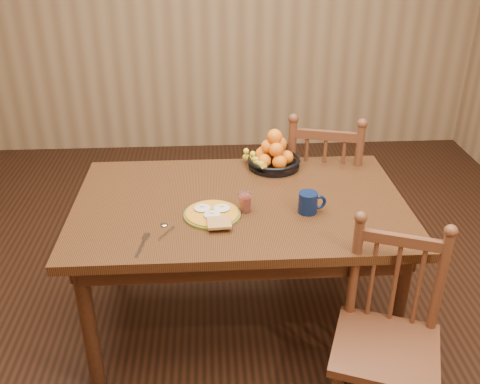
{
  "coord_description": "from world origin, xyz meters",
  "views": [
    {
      "loc": [
        -0.13,
        -2.27,
        1.99
      ],
      "look_at": [
        0.0,
        0.0,
        0.8
      ],
      "focal_mm": 40.0,
      "sensor_mm": 36.0,
      "label": 1
    }
  ],
  "objects": [
    {
      "name": "chair_far",
      "position": [
        0.54,
        0.57,
        0.48
      ],
      "size": [
        0.55,
        0.53,
        0.99
      ],
      "rotation": [
        0.0,
        0.0,
        2.87
      ],
      "color": "#4E2817",
      "rests_on": "ground"
    },
    {
      "name": "room",
      "position": [
        0.0,
        0.0,
        1.35
      ],
      "size": [
        4.52,
        5.02,
        2.72
      ],
      "color": "black",
      "rests_on": "ground"
    },
    {
      "name": "breakfast_plate",
      "position": [
        -0.13,
        -0.14,
        0.76
      ],
      "size": [
        0.26,
        0.29,
        0.04
      ],
      "color": "#59601E",
      "rests_on": "dining_table"
    },
    {
      "name": "juice_glass",
      "position": [
        0.02,
        -0.09,
        0.79
      ],
      "size": [
        0.06,
        0.06,
        0.09
      ],
      "color": "silver",
      "rests_on": "dining_table"
    },
    {
      "name": "fruit_bowl",
      "position": [
        0.2,
        0.38,
        0.81
      ],
      "size": [
        0.32,
        0.29,
        0.22
      ],
      "color": "black",
      "rests_on": "dining_table"
    },
    {
      "name": "coffee_mug",
      "position": [
        0.31,
        -0.12,
        0.8
      ],
      "size": [
        0.13,
        0.09,
        0.1
      ],
      "color": "#091532",
      "rests_on": "dining_table"
    },
    {
      "name": "spoon",
      "position": [
        -0.35,
        -0.23,
        0.75
      ],
      "size": [
        0.07,
        0.15,
        0.01
      ],
      "rotation": [
        0.0,
        0.0,
        -0.53
      ],
      "color": "silver",
      "rests_on": "dining_table"
    },
    {
      "name": "dining_table",
      "position": [
        0.0,
        0.0,
        0.67
      ],
      "size": [
        1.6,
        1.0,
        0.75
      ],
      "color": "black",
      "rests_on": "ground"
    },
    {
      "name": "fork",
      "position": [
        -0.43,
        -0.35,
        0.75
      ],
      "size": [
        0.05,
        0.18,
        0.0
      ],
      "rotation": [
        0.0,
        0.0,
        -0.17
      ],
      "color": "silver",
      "rests_on": "dining_table"
    },
    {
      "name": "chair_near",
      "position": [
        0.56,
        -0.65,
        0.44
      ],
      "size": [
        0.53,
        0.52,
        0.91
      ],
      "rotation": [
        0.0,
        0.0,
        -0.37
      ],
      "color": "#4E2817",
      "rests_on": "ground"
    }
  ]
}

